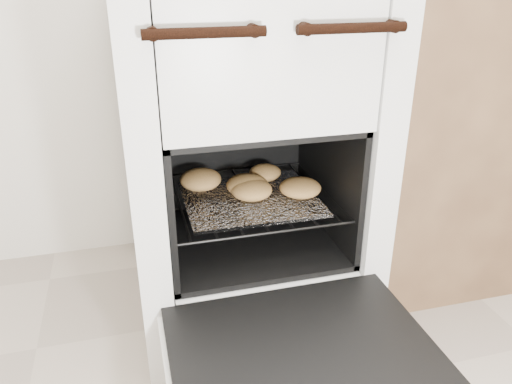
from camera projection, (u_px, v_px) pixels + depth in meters
stove at (242, 153)px, 1.42m from camera, size 0.64×0.71×0.98m
oven_door at (303, 356)px, 1.05m from camera, size 0.57×0.45×0.04m
oven_rack at (248, 197)px, 1.40m from camera, size 0.46×0.45×0.01m
foil_sheet at (250, 198)px, 1.38m from camera, size 0.36×0.32×0.01m
baked_rolls at (250, 184)px, 1.39m from camera, size 0.40×0.26×0.06m
counter at (472, 126)px, 1.68m from camera, size 0.94×0.63×0.94m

